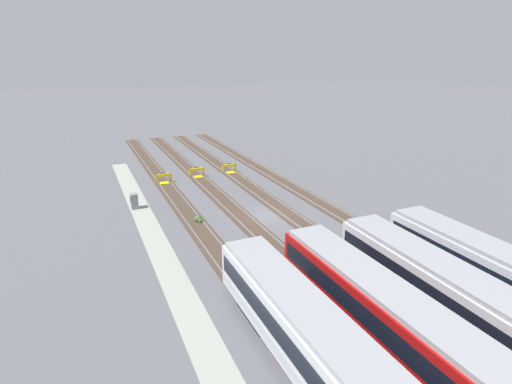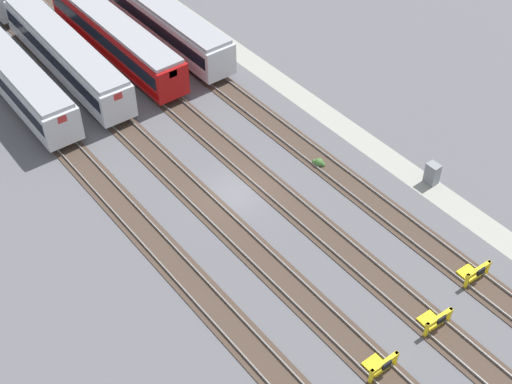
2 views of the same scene
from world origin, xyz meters
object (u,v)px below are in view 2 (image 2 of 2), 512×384
at_px(subway_car_front_row_rightmost, 66,55).
at_px(bumper_stop_middle_track, 380,365).
at_px(subway_car_front_row_left_inner, 116,37).
at_px(bumper_stop_nearest_track, 474,273).
at_px(weed_clump, 318,163).
at_px(subway_car_front_row_right_inner, 162,20).
at_px(bumper_stop_near_inner_track, 435,320).
at_px(electrical_cabinet, 432,174).
at_px(subway_car_front_row_centre, 14,74).

relative_size(subway_car_front_row_rightmost, bumper_stop_middle_track, 9.02).
relative_size(subway_car_front_row_left_inner, bumper_stop_nearest_track, 8.96).
bearing_deg(bumper_stop_middle_track, bumper_stop_nearest_track, -82.91).
bearing_deg(weed_clump, subway_car_front_row_left_inner, 11.01).
bearing_deg(weed_clump, subway_car_front_row_right_inner, -1.22).
bearing_deg(bumper_stop_nearest_track, weed_clump, 1.73).
relative_size(bumper_stop_near_inner_track, bumper_stop_middle_track, 1.00).
bearing_deg(bumper_stop_near_inner_track, subway_car_front_row_rightmost, 7.28).
distance_m(bumper_stop_middle_track, electrical_cabinet, 16.17).
bearing_deg(subway_car_front_row_left_inner, bumper_stop_middle_track, 172.74).
height_order(bumper_stop_near_inner_track, bumper_stop_middle_track, same).
distance_m(subway_car_front_row_centre, bumper_stop_near_inner_track, 36.96).
bearing_deg(subway_car_front_row_left_inner, subway_car_front_row_centre, 90.00).
bearing_deg(subway_car_front_row_left_inner, subway_car_front_row_rightmost, 90.00).
bearing_deg(bumper_stop_middle_track, subway_car_front_row_right_inner, -14.29).
distance_m(subway_car_front_row_right_inner, electrical_cabinet, 27.78).
distance_m(bumper_stop_near_inner_track, bumper_stop_middle_track, 4.57).
bearing_deg(subway_car_front_row_right_inner, weed_clump, 178.78).
relative_size(subway_car_front_row_right_inner, weed_clump, 19.57).
bearing_deg(weed_clump, electrical_cabinet, -141.10).
distance_m(bumper_stop_nearest_track, electrical_cabinet, 8.75).
height_order(subway_car_front_row_centre, bumper_stop_near_inner_track, subway_car_front_row_centre).
xyz_separation_m(bumper_stop_middle_track, electrical_cabinet, (8.60, -13.69, 0.29)).
distance_m(subway_car_front_row_rightmost, bumper_stop_nearest_track, 36.05).
xyz_separation_m(subway_car_front_row_right_inner, bumper_stop_middle_track, (-35.97, 9.16, -1.53)).
relative_size(subway_car_front_row_centre, weed_clump, 19.60).
distance_m(bumper_stop_nearest_track, weed_clump, 13.64).
bearing_deg(electrical_cabinet, bumper_stop_near_inner_track, 132.64).
height_order(subway_car_front_row_left_inner, subway_car_front_row_rightmost, same).
height_order(subway_car_front_row_left_inner, subway_car_front_row_right_inner, same).
relative_size(electrical_cabinet, weed_clump, 1.74).
xyz_separation_m(subway_car_front_row_rightmost, bumper_stop_nearest_track, (-34.84, -9.13, -1.53)).
relative_size(subway_car_front_row_right_inner, bumper_stop_near_inner_track, 8.96).
xyz_separation_m(subway_car_front_row_rightmost, bumper_stop_middle_track, (-35.97, -0.01, -1.53)).
distance_m(subway_car_front_row_centre, subway_car_front_row_rightmost, 4.56).
bearing_deg(bumper_stop_middle_track, weed_clump, -30.55).
xyz_separation_m(subway_car_front_row_left_inner, subway_car_front_row_centre, (0.00, 9.15, 0.00)).
xyz_separation_m(bumper_stop_nearest_track, bumper_stop_middle_track, (-1.13, 9.12, 0.00)).
distance_m(subway_car_front_row_left_inner, subway_car_front_row_centre, 9.15).
bearing_deg(bumper_stop_nearest_track, subway_car_front_row_rightmost, 14.68).
height_order(subway_car_front_row_rightmost, electrical_cabinet, subway_car_front_row_rightmost).
xyz_separation_m(subway_car_front_row_rightmost, weed_clump, (-21.21, -8.72, -1.80)).
bearing_deg(subway_car_front_row_rightmost, bumper_stop_middle_track, -179.99).
bearing_deg(electrical_cabinet, bumper_stop_nearest_track, 148.56).
height_order(subway_car_front_row_right_inner, bumper_stop_middle_track, subway_car_front_row_right_inner).
xyz_separation_m(bumper_stop_near_inner_track, weed_clump, (14.56, -4.15, -0.27)).
xyz_separation_m(subway_car_front_row_centre, subway_car_front_row_right_inner, (0.00, -13.73, 0.00)).
bearing_deg(subway_car_front_row_rightmost, subway_car_front_row_right_inner, -90.00).
relative_size(subway_car_front_row_left_inner, subway_car_front_row_right_inner, 1.00).
xyz_separation_m(subway_car_front_row_centre, electrical_cabinet, (-27.38, -18.26, -1.24)).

